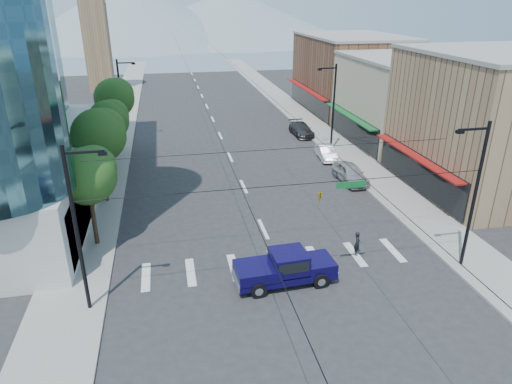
{
  "coord_description": "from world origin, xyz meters",
  "views": [
    {
      "loc": [
        -6.13,
        -21.85,
        15.08
      ],
      "look_at": [
        -0.57,
        5.76,
        3.0
      ],
      "focal_mm": 32.0,
      "sensor_mm": 36.0,
      "label": 1
    }
  ],
  "objects_px": {
    "parked_car_near": "(350,173)",
    "parked_car_far": "(301,129)",
    "parked_car_mid": "(326,152)",
    "pickup_truck": "(285,267)",
    "pedestrian": "(357,243)"
  },
  "relations": [
    {
      "from": "pickup_truck",
      "to": "pedestrian",
      "type": "bearing_deg",
      "value": 18.39
    },
    {
      "from": "pedestrian",
      "to": "parked_car_near",
      "type": "bearing_deg",
      "value": 1.41
    },
    {
      "from": "parked_car_near",
      "to": "parked_car_mid",
      "type": "bearing_deg",
      "value": 87.75
    },
    {
      "from": "pedestrian",
      "to": "parked_car_far",
      "type": "distance_m",
      "value": 27.15
    },
    {
      "from": "parked_car_far",
      "to": "parked_car_mid",
      "type": "bearing_deg",
      "value": -91.68
    },
    {
      "from": "parked_car_near",
      "to": "parked_car_mid",
      "type": "xyz_separation_m",
      "value": [
        0.0,
        6.41,
        -0.13
      ]
    },
    {
      "from": "parked_car_mid",
      "to": "parked_car_far",
      "type": "relative_size",
      "value": 0.83
    },
    {
      "from": "pickup_truck",
      "to": "parked_car_mid",
      "type": "bearing_deg",
      "value": 61.44
    },
    {
      "from": "parked_car_near",
      "to": "parked_car_mid",
      "type": "relative_size",
      "value": 1.15
    },
    {
      "from": "pickup_truck",
      "to": "parked_car_mid",
      "type": "height_order",
      "value": "pickup_truck"
    },
    {
      "from": "pedestrian",
      "to": "parked_car_near",
      "type": "xyz_separation_m",
      "value": [
        4.32,
        11.74,
        0.01
      ]
    },
    {
      "from": "parked_car_far",
      "to": "pickup_truck",
      "type": "bearing_deg",
      "value": -110.07
    },
    {
      "from": "parked_car_near",
      "to": "parked_car_far",
      "type": "distance_m",
      "value": 15.07
    },
    {
      "from": "pedestrian",
      "to": "parked_car_far",
      "type": "xyz_separation_m",
      "value": [
        4.32,
        26.81,
        -0.08
      ]
    },
    {
      "from": "parked_car_mid",
      "to": "pickup_truck",
      "type": "bearing_deg",
      "value": -110.69
    }
  ]
}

